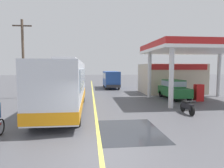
% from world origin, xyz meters
% --- Properties ---
extents(ground, '(120.00, 120.00, 0.00)m').
position_xyz_m(ground, '(0.00, 20.00, 0.00)').
color(ground, '#4C4C51').
extents(lane_divider_stripe, '(0.16, 50.00, 0.01)m').
position_xyz_m(lane_divider_stripe, '(0.00, 15.00, 0.00)').
color(lane_divider_stripe, '#D8CC4C').
rests_on(lane_divider_stripe, ground).
extents(wet_puddle_patch, '(3.00, 3.94, 0.01)m').
position_xyz_m(wet_puddle_patch, '(1.42, 2.38, 0.00)').
color(wet_puddle_patch, '#26282D').
rests_on(wet_puddle_patch, ground).
extents(coach_bus_main, '(2.60, 11.04, 3.69)m').
position_xyz_m(coach_bus_main, '(-2.08, 7.34, 1.72)').
color(coach_bus_main, silver).
rests_on(coach_bus_main, ground).
extents(gas_station_roadside, '(9.10, 11.95, 5.10)m').
position_xyz_m(gas_station_roadside, '(9.28, 14.29, 2.63)').
color(gas_station_roadside, '#B21E1E').
rests_on(gas_station_roadside, ground).
extents(car_at_pump, '(1.70, 4.20, 1.82)m').
position_xyz_m(car_at_pump, '(7.63, 11.64, 1.01)').
color(car_at_pump, '#1E602D').
rests_on(car_at_pump, ground).
extents(minibus_opposing_lane, '(2.04, 6.13, 2.44)m').
position_xyz_m(minibus_opposing_lane, '(2.73, 22.53, 1.47)').
color(minibus_opposing_lane, '#264C9E').
rests_on(minibus_opposing_lane, ground).
extents(motorcycle_parked_forecourt, '(0.55, 1.80, 0.92)m').
position_xyz_m(motorcycle_parked_forecourt, '(5.88, 5.49, 0.44)').
color(motorcycle_parked_forecourt, black).
rests_on(motorcycle_parked_forecourt, ground).
extents(pedestrian_near_pump, '(0.55, 0.22, 1.66)m').
position_xyz_m(pedestrian_near_pump, '(8.58, 13.80, 0.93)').
color(pedestrian_near_pump, '#33333F').
rests_on(pedestrian_near_pump, ground).
extents(utility_pole_roadside, '(1.80, 0.24, 7.60)m').
position_xyz_m(utility_pole_roadside, '(-6.79, 13.83, 3.98)').
color(utility_pole_roadside, brown).
rests_on(utility_pole_roadside, ground).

